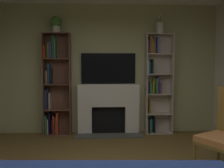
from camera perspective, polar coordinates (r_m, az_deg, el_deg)
name	(u,v)px	position (r m, az deg, el deg)	size (l,w,h in m)	color
wall_back_accent	(108,69)	(5.39, -0.89, 3.46)	(4.91, 0.06, 2.81)	tan
fireplace	(109,108)	(5.32, -0.83, -5.58)	(1.43, 0.50, 1.09)	silver
tv	(108,68)	(5.32, -0.86, 3.67)	(1.18, 0.06, 0.66)	black
bookshelf_left	(54,87)	(5.36, -13.34, -0.62)	(0.58, 0.26, 2.17)	brown
bookshelf_right	(156,84)	(5.41, 10.22, 0.10)	(0.58, 0.26, 2.17)	beige
potted_plant	(56,24)	(5.36, -13.01, 13.63)	(0.23, 0.23, 0.35)	beige
vase_with_flowers	(160,27)	(5.42, 11.17, 12.93)	(0.16, 0.16, 0.42)	silver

